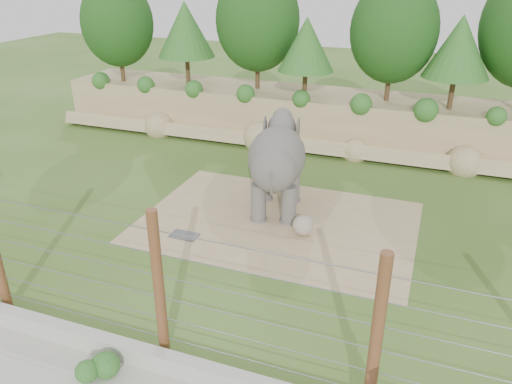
% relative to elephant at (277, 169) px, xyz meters
% --- Properties ---
extents(ground, '(90.00, 90.00, 0.00)m').
position_rel_elephant_xyz_m(ground, '(-0.13, -3.90, -1.74)').
color(ground, '#365519').
rests_on(ground, ground).
extents(back_embankment, '(30.00, 5.52, 8.77)m').
position_rel_elephant_xyz_m(back_embankment, '(0.46, 8.77, 2.23)').
color(back_embankment, '#9C8B5F').
rests_on(back_embankment, ground).
extents(dirt_patch, '(10.00, 7.00, 0.02)m').
position_rel_elephant_xyz_m(dirt_patch, '(0.37, -0.90, -1.73)').
color(dirt_patch, tan).
rests_on(dirt_patch, ground).
extents(drain_grate, '(1.00, 0.60, 0.03)m').
position_rel_elephant_xyz_m(drain_grate, '(-2.42, -3.05, -1.70)').
color(drain_grate, '#262628').
rests_on(drain_grate, dirt_patch).
extents(elephant, '(2.70, 4.58, 3.47)m').
position_rel_elephant_xyz_m(elephant, '(0.00, 0.00, 0.00)').
color(elephant, '#5A5551').
rests_on(elephant, ground).
extents(stone_ball, '(0.75, 0.75, 0.75)m').
position_rel_elephant_xyz_m(stone_ball, '(1.50, -1.51, -1.34)').
color(stone_ball, gray).
rests_on(stone_ball, dirt_patch).
extents(retaining_wall, '(26.00, 0.35, 0.50)m').
position_rel_elephant_xyz_m(retaining_wall, '(-0.13, -8.90, -1.49)').
color(retaining_wall, '#B6B4A8').
rests_on(retaining_wall, ground).
extents(barrier_fence, '(20.26, 0.26, 4.00)m').
position_rel_elephant_xyz_m(barrier_fence, '(-0.13, -8.40, 0.26)').
color(barrier_fence, '#5E3019').
rests_on(barrier_fence, ground).
extents(walkway_shrub, '(0.65, 0.65, 0.65)m').
position_rel_elephant_xyz_m(walkway_shrub, '(-1.13, -9.70, -1.40)').
color(walkway_shrub, '#275F24').
rests_on(walkway_shrub, walkway).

